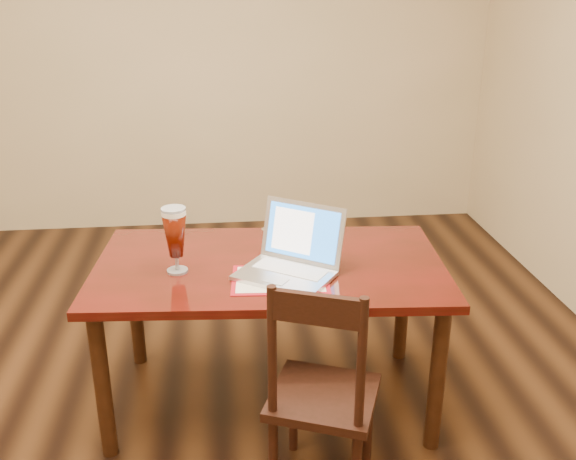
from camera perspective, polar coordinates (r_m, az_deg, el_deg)
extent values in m
plane|color=black|center=(2.88, -10.61, -17.30)|extent=(5.00, 5.00, 0.00)
cube|color=tan|center=(4.78, -9.67, 15.88)|extent=(4.50, 0.01, 2.70)
cube|color=#4F0D0A|center=(2.69, -1.64, -3.29)|extent=(1.51, 0.92, 0.04)
cylinder|color=black|center=(2.65, -16.17, -13.14)|extent=(0.06, 0.06, 0.64)
cylinder|color=black|center=(2.65, 13.12, -12.76)|extent=(0.06, 0.06, 0.64)
cylinder|color=black|center=(3.21, -13.44, -6.39)|extent=(0.06, 0.06, 0.64)
cylinder|color=black|center=(3.21, 10.17, -6.09)|extent=(0.06, 0.06, 0.64)
cube|color=maroon|center=(2.54, -0.69, -4.42)|extent=(0.40, 0.30, 0.00)
cube|color=silver|center=(2.54, -0.69, -4.38)|extent=(0.36, 0.26, 0.00)
cube|color=silver|center=(2.54, -0.33, -4.06)|extent=(0.44, 0.41, 0.02)
cube|color=silver|center=(2.58, 0.20, -3.46)|extent=(0.31, 0.26, 0.00)
cube|color=#BCBCC1|center=(2.49, -1.11, -4.48)|extent=(0.11, 0.10, 0.00)
cube|color=silver|center=(2.62, 1.32, -0.21)|extent=(0.34, 0.26, 0.24)
cube|color=blue|center=(2.62, 1.26, -0.22)|extent=(0.29, 0.23, 0.20)
cube|color=white|center=(2.63, 0.41, -0.06)|extent=(0.17, 0.14, 0.17)
cylinder|color=silver|center=(2.64, -9.79, -3.57)|extent=(0.08, 0.08, 0.01)
cylinder|color=silver|center=(2.63, -9.84, -2.88)|extent=(0.01, 0.01, 0.06)
cylinder|color=white|center=(2.55, -10.14, 1.54)|extent=(0.10, 0.10, 0.02)
cylinder|color=silver|center=(2.54, -10.16, 1.84)|extent=(0.10, 0.10, 0.01)
cylinder|color=white|center=(2.94, -1.78, -0.27)|extent=(0.06, 0.06, 0.04)
cylinder|color=white|center=(2.96, -1.02, -0.15)|extent=(0.06, 0.06, 0.04)
cube|color=black|center=(2.40, 3.18, -14.59)|extent=(0.47, 0.46, 0.04)
cylinder|color=black|center=(2.44, -1.33, -19.71)|extent=(0.04, 0.04, 0.36)
cylinder|color=black|center=(2.65, 0.48, -15.84)|extent=(0.04, 0.04, 0.36)
cylinder|color=black|center=(2.61, 7.14, -16.78)|extent=(0.04, 0.04, 0.36)
cylinder|color=black|center=(2.17, -1.43, -10.65)|extent=(0.03, 0.03, 0.48)
cylinder|color=black|center=(2.12, 6.53, -11.72)|extent=(0.03, 0.03, 0.48)
cube|color=black|center=(2.05, 2.57, -7.05)|extent=(0.29, 0.13, 0.11)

